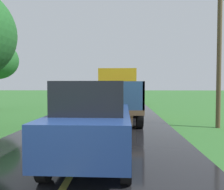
{
  "coord_description": "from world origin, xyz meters",
  "views": [
    {
      "loc": [
        1.08,
        -2.3,
        1.9
      ],
      "look_at": [
        0.42,
        10.5,
        1.4
      ],
      "focal_mm": 36.87,
      "sensor_mm": 36.0,
      "label": 1
    }
  ],
  "objects_px": {
    "following_car": "(93,121)",
    "banana_truck_near": "(117,94)",
    "banana_truck_far": "(123,90)",
    "utility_pole_roadside": "(219,51)"
  },
  "relations": [
    {
      "from": "following_car",
      "to": "banana_truck_near",
      "type": "bearing_deg",
      "value": 86.94
    },
    {
      "from": "banana_truck_far",
      "to": "following_car",
      "type": "distance_m",
      "value": 20.21
    },
    {
      "from": "banana_truck_near",
      "to": "banana_truck_far",
      "type": "height_order",
      "value": "same"
    },
    {
      "from": "banana_truck_near",
      "to": "following_car",
      "type": "relative_size",
      "value": 1.42
    },
    {
      "from": "banana_truck_near",
      "to": "following_car",
      "type": "height_order",
      "value": "banana_truck_near"
    },
    {
      "from": "banana_truck_near",
      "to": "banana_truck_far",
      "type": "relative_size",
      "value": 1.0
    },
    {
      "from": "banana_truck_near",
      "to": "utility_pole_roadside",
      "type": "height_order",
      "value": "utility_pole_roadside"
    },
    {
      "from": "utility_pole_roadside",
      "to": "following_car",
      "type": "height_order",
      "value": "utility_pole_roadside"
    },
    {
      "from": "banana_truck_near",
      "to": "following_car",
      "type": "distance_m",
      "value": 7.0
    },
    {
      "from": "banana_truck_far",
      "to": "following_car",
      "type": "relative_size",
      "value": 1.42
    }
  ]
}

